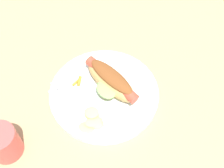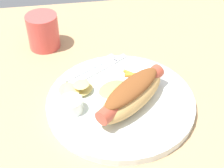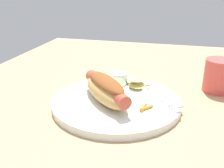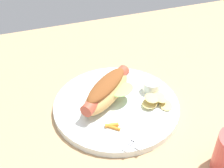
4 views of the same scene
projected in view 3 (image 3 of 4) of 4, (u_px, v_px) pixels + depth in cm
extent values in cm
cube|color=tan|center=(118.00, 102.00, 62.32)|extent=(120.00, 90.00, 1.80)
cylinder|color=white|center=(116.00, 102.00, 58.31)|extent=(28.93, 28.93, 1.60)
ellipsoid|color=tan|center=(106.00, 91.00, 56.04)|extent=(16.68, 15.65, 4.78)
cylinder|color=#B24733|center=(106.00, 88.00, 55.72)|extent=(14.91, 13.55, 2.82)
ellipsoid|color=brown|center=(106.00, 82.00, 55.24)|extent=(13.79, 12.86, 2.07)
ellipsoid|color=#7FC65B|center=(116.00, 82.00, 58.25)|extent=(7.43, 6.93, 0.64)
cylinder|color=white|center=(119.00, 78.00, 66.44)|extent=(4.25, 4.25, 2.73)
cube|color=silver|center=(159.00, 95.00, 59.31)|extent=(9.96, 6.97, 0.40)
cube|color=silver|center=(173.00, 109.00, 52.90)|extent=(2.86, 1.98, 0.40)
cube|color=silver|center=(175.00, 109.00, 53.03)|extent=(2.86, 1.98, 0.40)
cube|color=silver|center=(177.00, 109.00, 53.16)|extent=(2.86, 1.98, 0.40)
cube|color=silver|center=(166.00, 94.00, 59.83)|extent=(12.23, 8.23, 0.36)
ellipsoid|color=#DAC06F|center=(143.00, 83.00, 66.14)|extent=(4.04, 4.72, 0.50)
ellipsoid|color=#DAC06F|center=(136.00, 86.00, 63.22)|extent=(5.41, 5.28, 0.82)
ellipsoid|color=#DAC06F|center=(133.00, 80.00, 65.61)|extent=(5.02, 5.12, 0.92)
ellipsoid|color=#DAC06F|center=(136.00, 80.00, 65.32)|extent=(3.52, 4.55, 0.76)
ellipsoid|color=#DAC06F|center=(136.00, 80.00, 63.02)|extent=(3.93, 4.05, 0.90)
cylinder|color=orange|center=(143.00, 107.00, 53.24)|extent=(2.98, 1.30, 0.84)
cylinder|color=orange|center=(148.00, 107.00, 53.36)|extent=(2.34, 2.18, 0.65)
cylinder|color=#D84C47|center=(219.00, 75.00, 64.69)|extent=(7.41, 7.41, 8.35)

